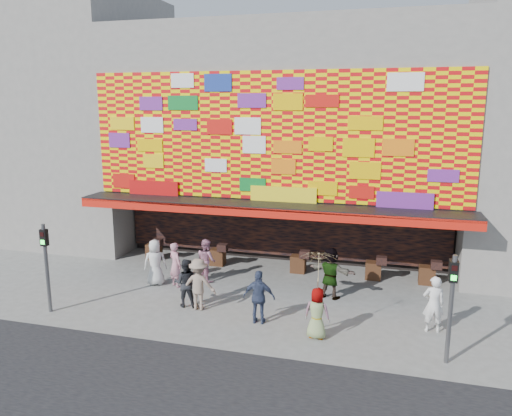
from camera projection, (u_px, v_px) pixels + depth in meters
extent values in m
plane|color=slate|center=(242.00, 314.00, 16.40)|extent=(90.00, 90.00, 0.00)
cube|color=gray|center=(293.00, 110.00, 22.59)|extent=(15.00, 8.00, 7.00)
cube|color=black|center=(296.00, 213.00, 24.57)|extent=(15.00, 6.00, 3.00)
cube|color=gray|center=(121.00, 222.00, 22.72)|extent=(0.40, 2.00, 3.00)
cube|color=gray|center=(464.00, 246.00, 18.87)|extent=(0.40, 2.00, 3.00)
cube|color=black|center=(268.00, 205.00, 18.98)|extent=(15.20, 1.60, 0.12)
cube|color=red|center=(262.00, 213.00, 18.27)|extent=(15.20, 0.04, 0.35)
cube|color=#FFE000|center=(272.00, 137.00, 18.98)|extent=(14.80, 0.08, 4.90)
cube|color=black|center=(281.00, 227.00, 21.59)|extent=(14.00, 0.25, 2.50)
cube|color=gray|center=(49.00, 119.00, 26.12)|extent=(11.00, 8.00, 12.00)
cylinder|color=#59595B|center=(47.00, 269.00, 16.30)|extent=(0.12, 0.12, 3.00)
cube|color=black|center=(44.00, 238.00, 16.09)|extent=(0.22, 0.18, 0.55)
cube|color=black|center=(42.00, 234.00, 15.97)|extent=(0.14, 0.02, 0.14)
cube|color=#19E533|center=(42.00, 242.00, 16.02)|extent=(0.14, 0.02, 0.14)
cylinder|color=#59595B|center=(450.00, 310.00, 13.04)|extent=(0.12, 0.12, 3.00)
cube|color=black|center=(454.00, 272.00, 12.82)|extent=(0.22, 0.18, 0.55)
cube|color=black|center=(455.00, 268.00, 12.71)|extent=(0.14, 0.02, 0.14)
cube|color=#19E533|center=(454.00, 278.00, 12.76)|extent=(0.14, 0.02, 0.14)
imported|color=silver|center=(155.00, 262.00, 18.90)|extent=(1.01, 0.85, 1.77)
imported|color=#BC798A|center=(175.00, 265.00, 18.72)|extent=(0.75, 0.69, 1.71)
imported|color=black|center=(186.00, 283.00, 16.90)|extent=(0.89, 0.74, 1.67)
imported|color=gray|center=(199.00, 284.00, 16.63)|extent=(1.18, 0.73, 1.76)
imported|color=#343E5B|center=(259.00, 297.00, 15.57)|extent=(1.03, 0.46, 1.73)
imported|color=gray|center=(331.00, 273.00, 17.60)|extent=(1.80, 1.00, 1.85)
imported|color=gray|center=(317.00, 313.00, 14.60)|extent=(0.79, 0.56, 1.54)
imported|color=silver|center=(433.00, 304.00, 14.98)|extent=(0.70, 0.52, 1.76)
imported|color=#BB7992|center=(206.00, 260.00, 19.35)|extent=(1.03, 1.00, 1.67)
imported|color=#D3BD85|center=(318.00, 268.00, 14.31)|extent=(1.26, 1.28, 0.94)
cylinder|color=#4C3326|center=(317.00, 298.00, 14.50)|extent=(0.02, 0.02, 1.00)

